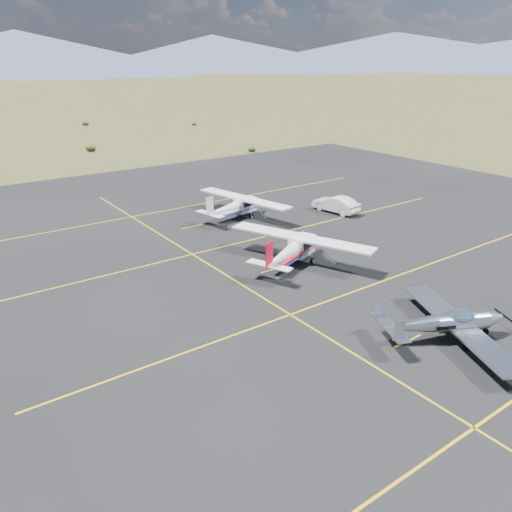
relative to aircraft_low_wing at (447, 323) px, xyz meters
name	(u,v)px	position (x,y,z in m)	size (l,w,h in m)	color
ground	(392,299)	(1.34, 4.44, -0.93)	(1600.00, 1600.00, 0.00)	#383D1C
apron	(312,262)	(1.34, 11.44, -0.93)	(72.00, 72.00, 0.02)	black
aircraft_low_wing	(447,323)	(0.00, 0.00, 0.00)	(6.73, 8.65, 1.94)	silver
aircraft_cessna	(293,249)	(-0.08, 11.76, 0.24)	(7.47, 10.11, 2.63)	white
aircraft_plain	(236,206)	(2.62, 22.77, 0.19)	(6.28, 9.93, 2.51)	white
sedan	(336,204)	(10.95, 19.06, -0.19)	(1.54, 4.42, 1.46)	white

